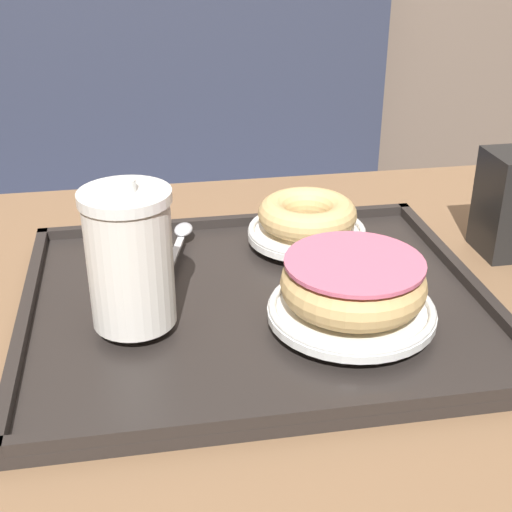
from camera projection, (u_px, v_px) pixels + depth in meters
booth_bench at (155, 278)px, 1.69m from camera, size 1.14×0.44×1.00m
cafe_table at (244, 432)px, 0.82m from camera, size 1.00×0.78×0.73m
serving_tray at (256, 304)px, 0.75m from camera, size 0.48×0.40×0.02m
coffee_cup_front at (130, 258)px, 0.66m from camera, size 0.08×0.08×0.14m
plate_with_chocolate_donut at (351, 310)px, 0.69m from camera, size 0.16×0.16×0.01m
donut_chocolate_glazed at (353, 282)px, 0.68m from camera, size 0.14×0.14×0.05m
plate_with_plain_donut at (307, 232)px, 0.85m from camera, size 0.14×0.14×0.01m
donut_plain at (307, 214)px, 0.84m from camera, size 0.12×0.12×0.03m
spoon at (180, 239)px, 0.84m from camera, size 0.05×0.16×0.01m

